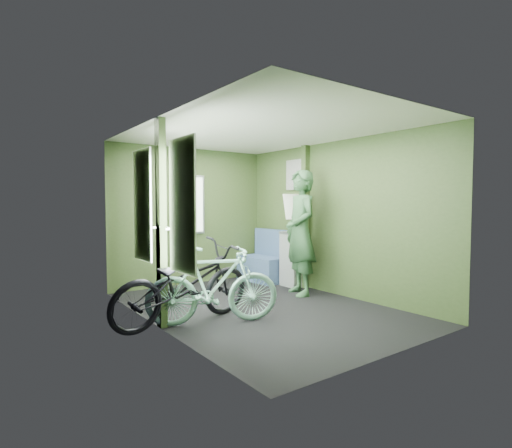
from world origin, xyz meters
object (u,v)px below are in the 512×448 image
(waste_box, at_px, (293,259))
(bench_seat, at_px, (263,266))
(bicycle_mint, at_px, (214,325))
(passenger, at_px, (300,232))
(bicycle_black, at_px, (185,325))

(waste_box, bearing_deg, bench_seat, 100.05)
(bicycle_mint, distance_m, bench_seat, 2.66)
(passenger, xyz_separation_m, waste_box, (0.31, 0.52, -0.49))
(waste_box, relative_size, bench_seat, 0.99)
(passenger, height_order, bench_seat, passenger)
(passenger, relative_size, bench_seat, 2.06)
(bench_seat, bearing_deg, passenger, -104.38)
(bicycle_black, xyz_separation_m, passenger, (2.07, 0.35, 0.94))
(bicycle_black, height_order, waste_box, waste_box)
(bicycle_black, bearing_deg, bench_seat, -62.75)
(bicycle_mint, height_order, waste_box, waste_box)
(bicycle_black, relative_size, passenger, 0.95)
(bicycle_mint, distance_m, passenger, 2.12)
(bicycle_mint, bearing_deg, waste_box, -41.70)
(bicycle_black, height_order, passenger, passenger)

